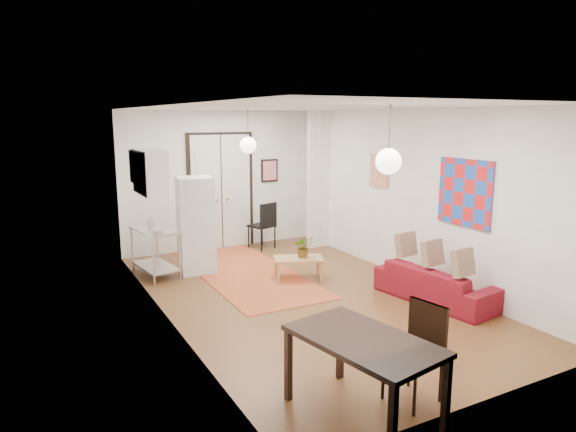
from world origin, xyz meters
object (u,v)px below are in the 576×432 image
fridge (196,225)px  black_side_chair (260,221)px  sofa (436,284)px  dining_table (363,347)px  dining_chair_near (407,343)px  kitchen_counter (155,246)px  dining_chair_far (407,343)px  coffee_table (299,260)px

fridge → black_side_chair: fridge is taller
sofa → black_side_chair: size_ratio=1.90×
sofa → dining_table: (-2.82, -1.98, 0.42)m
fridge → dining_chair_near: (0.49, -5.06, -0.30)m
dining_table → black_side_chair: bearing=73.3°
kitchen_counter → dining_chair_far: 5.33m
sofa → dining_table: size_ratio=1.23×
sofa → kitchen_counter: bearing=37.9°
kitchen_counter → dining_table: size_ratio=0.75×
coffee_table → black_side_chair: (0.34, 2.31, 0.26)m
dining_chair_near → kitchen_counter: bearing=-177.2°
dining_chair_far → black_side_chair: (1.27, 6.15, 0.02)m
black_side_chair → sofa: bearing=84.5°
kitchen_counter → dining_table: bearing=-91.5°
coffee_table → dining_chair_near: 3.96m
dining_table → black_side_chair: size_ratio=1.54×
dining_chair_far → black_side_chair: bearing=158.1°
coffee_table → black_side_chair: size_ratio=0.95×
kitchen_counter → black_side_chair: 2.65m
coffee_table → sofa: bearing=-56.6°
dining_chair_near → sofa: bearing=120.0°
fridge → dining_chair_far: (0.49, -5.06, -0.30)m
dining_table → dining_chair_near: 0.62m
dining_chair_near → dining_chair_far: (0.00, 0.00, 0.00)m
coffee_table → dining_chair_far: 3.96m
kitchen_counter → dining_chair_far: (1.20, -5.20, 0.03)m
sofa → black_side_chair: black_side_chair is taller
dining_chair_near → black_side_chair: (1.27, 6.15, 0.02)m
sofa → fridge: 4.22m
kitchen_counter → black_side_chair: bearing=13.0°
coffee_table → dining_chair_near: bearing=-103.6°
dining_table → dining_chair_far: 0.62m
sofa → black_side_chair: (-0.95, 4.27, 0.31)m
sofa → fridge: (-2.71, 3.18, 0.59)m
sofa → black_side_chair: bearing=4.6°
sofa → black_side_chair: 4.38m
dining_chair_near → dining_chair_far: same height
sofa → dining_chair_far: dining_chair_far is taller
sofa → coffee_table: bearing=25.4°
dining_chair_near → black_side_chair: black_side_chair is taller
sofa → coffee_table: size_ratio=1.99×
coffee_table → kitchen_counter: (-2.13, 1.36, 0.21)m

